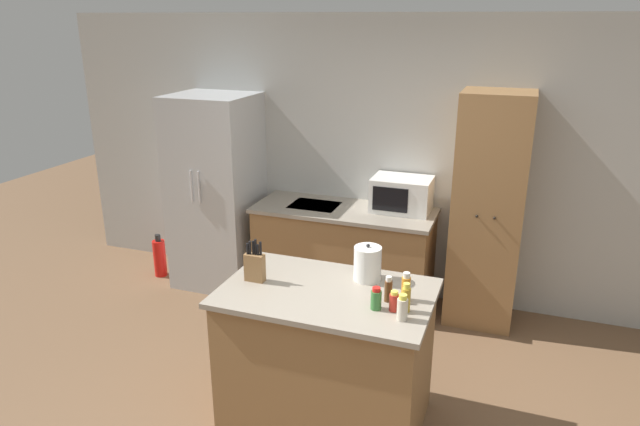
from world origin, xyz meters
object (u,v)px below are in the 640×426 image
object	(u,v)px
spice_bottle_amber_oil	(388,290)
fire_extinguisher	(160,257)
microwave	(402,194)
knife_block	(255,266)
kettle	(368,263)
spice_bottle_tall_dark	(406,287)
spice_bottle_orange_cap	(406,298)
spice_bottle_short_red	(394,302)
spice_bottle_green_herb	(402,308)
refrigerator	(216,192)
spice_bottle_pale_salt	(376,299)
pantry_cabinet	(488,212)

from	to	relation	value
spice_bottle_amber_oil	fire_extinguisher	world-z (taller)	spice_bottle_amber_oil
microwave	spice_bottle_amber_oil	size ratio (longest dim) A/B	3.22
knife_block	kettle	bearing A→B (deg)	21.27
knife_block	spice_bottle_tall_dark	size ratio (longest dim) A/B	1.59
spice_bottle_amber_oil	spice_bottle_orange_cap	distance (m)	0.15
spice_bottle_short_red	spice_bottle_green_herb	xyz separation A→B (m)	(0.07, -0.09, 0.01)
kettle	microwave	bearing A→B (deg)	94.16
fire_extinguisher	refrigerator	bearing A→B (deg)	11.17
knife_block	fire_extinguisher	xyz separation A→B (m)	(-1.88, 1.54, -0.85)
refrigerator	spice_bottle_short_red	xyz separation A→B (m)	(2.17, -1.76, 0.07)
refrigerator	knife_block	size ratio (longest dim) A/B	6.60
spice_bottle_tall_dark	fire_extinguisher	world-z (taller)	spice_bottle_tall_dark
spice_bottle_short_red	spice_bottle_pale_salt	world-z (taller)	spice_bottle_pale_salt
pantry_cabinet	spice_bottle_orange_cap	bearing A→B (deg)	-99.81
spice_bottle_pale_salt	spice_bottle_orange_cap	size ratio (longest dim) A/B	0.78
refrigerator	pantry_cabinet	xyz separation A→B (m)	(2.55, 0.09, 0.06)
spice_bottle_orange_cap	kettle	world-z (taller)	kettle
fire_extinguisher	spice_bottle_pale_salt	bearing A→B (deg)	-31.24
spice_bottle_pale_salt	spice_bottle_amber_oil	bearing A→B (deg)	69.87
spice_bottle_orange_cap	kettle	size ratio (longest dim) A/B	0.72
spice_bottle_orange_cap	kettle	distance (m)	0.46
spice_bottle_short_red	spice_bottle_orange_cap	xyz separation A→B (m)	(0.07, 0.02, 0.02)
knife_block	fire_extinguisher	bearing A→B (deg)	140.66
knife_block	spice_bottle_green_herb	world-z (taller)	knife_block
spice_bottle_short_red	kettle	distance (m)	0.44
spice_bottle_pale_salt	refrigerator	bearing A→B (deg)	139.39
microwave	spice_bottle_tall_dark	xyz separation A→B (m)	(0.41, -1.75, -0.03)
spice_bottle_green_herb	knife_block	bearing A→B (deg)	170.22
knife_block	pantry_cabinet	bearing A→B (deg)	53.33
kettle	knife_block	bearing A→B (deg)	-158.73
spice_bottle_green_herb	spice_bottle_pale_salt	world-z (taller)	spice_bottle_green_herb
spice_bottle_short_red	fire_extinguisher	size ratio (longest dim) A/B	0.28
spice_bottle_tall_dark	spice_bottle_short_red	size ratio (longest dim) A/B	1.43
spice_bottle_tall_dark	spice_bottle_orange_cap	distance (m)	0.14
spice_bottle_pale_salt	kettle	distance (m)	0.40
spice_bottle_amber_oil	spice_bottle_short_red	bearing A→B (deg)	-60.40
microwave	spice_bottle_pale_salt	size ratio (longest dim) A/B	3.75
refrigerator	spice_bottle_pale_salt	distance (m)	2.72
microwave	spice_bottle_pale_salt	distance (m)	1.94
pantry_cabinet	kettle	xyz separation A→B (m)	(-0.64, -1.50, 0.06)
pantry_cabinet	spice_bottle_short_red	xyz separation A→B (m)	(-0.38, -1.85, 0.00)
spice_bottle_green_herb	spice_bottle_tall_dark	bearing A→B (deg)	97.27
refrigerator	pantry_cabinet	world-z (taller)	pantry_cabinet
knife_block	spice_bottle_orange_cap	bearing A→B (deg)	-4.04
refrigerator	fire_extinguisher	bearing A→B (deg)	-168.83
microwave	spice_bottle_short_red	size ratio (longest dim) A/B	4.14
spice_bottle_tall_dark	spice_bottle_orange_cap	xyz separation A→B (m)	(0.03, -0.14, -0.00)
microwave	spice_bottle_tall_dark	world-z (taller)	microwave
spice_bottle_pale_salt	spice_bottle_orange_cap	xyz separation A→B (m)	(0.17, 0.03, 0.02)
spice_bottle_short_red	kettle	size ratio (longest dim) A/B	0.50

